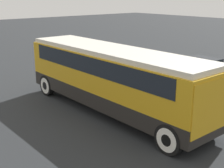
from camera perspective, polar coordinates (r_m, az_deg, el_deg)
name	(u,v)px	position (r m, az deg, el deg)	size (l,w,h in m)	color
ground_plane	(112,112)	(15.70, 0.00, -5.06)	(120.00, 120.00, 0.00)	#26282B
tour_bus	(113,74)	(15.03, 0.24, 1.77)	(11.18, 2.69, 3.20)	black
parked_car_near	(205,90)	(17.68, 16.62, -1.02)	(4.61, 1.92, 1.34)	#BCBCC1
parked_car_mid	(204,69)	(22.59, 16.55, 2.73)	(4.03, 1.82, 1.41)	#2D5638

